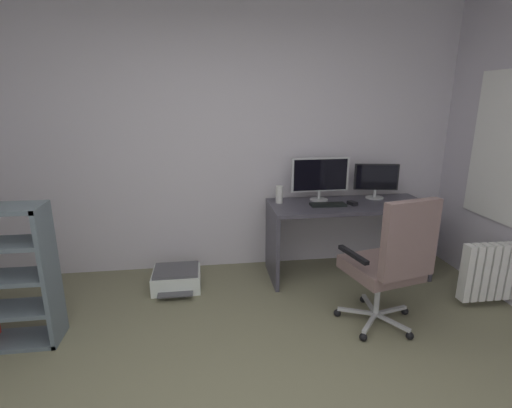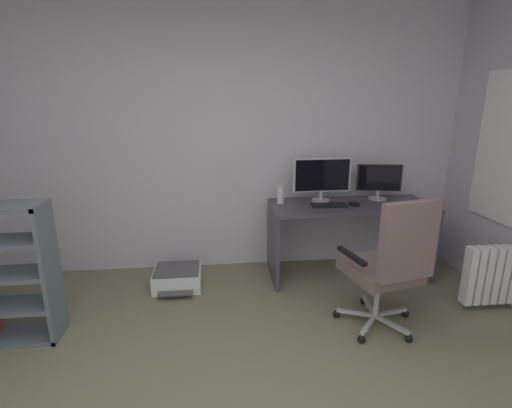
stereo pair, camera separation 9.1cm
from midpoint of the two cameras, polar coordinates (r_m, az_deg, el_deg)
wall_back at (r=3.86m, az=-4.81°, el=10.12°), size 4.93×0.10×2.74m
desk at (r=3.85m, az=14.70°, el=-2.79°), size 1.56×0.62×0.75m
monitor_main at (r=3.80m, az=10.63°, el=4.14°), size 0.59×0.18×0.43m
monitor_secondary at (r=4.02m, az=18.75°, el=3.54°), size 0.44×0.18×0.36m
keyboard at (r=3.66m, az=11.76°, el=-0.19°), size 0.34×0.14×0.02m
computer_mouse at (r=3.74m, az=15.32°, el=0.01°), size 0.09×0.11×0.03m
desktop_speaker at (r=3.69m, az=4.45°, el=1.41°), size 0.07×0.07×0.17m
office_chair at (r=2.98m, az=20.42°, el=-8.25°), size 0.63×0.68×1.08m
printer at (r=3.72m, az=-11.10°, el=-10.90°), size 0.44×0.45×0.19m
radiator at (r=3.88m, az=34.27°, el=-8.78°), size 0.74×0.10×0.51m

